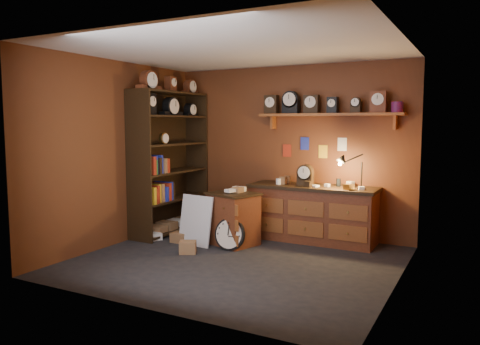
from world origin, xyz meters
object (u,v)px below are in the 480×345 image
object	(u,v)px
workbench	(312,210)
big_round_clock	(230,234)
shelving_unit	(168,156)
low_cabinet	(233,216)

from	to	relation	value
workbench	big_round_clock	xyz separation A→B (m)	(-0.86, -1.04, -0.25)
shelving_unit	big_round_clock	world-z (taller)	shelving_unit
workbench	low_cabinet	xyz separation A→B (m)	(-0.97, -0.75, -0.05)
shelving_unit	big_round_clock	distance (m)	1.86
shelving_unit	low_cabinet	xyz separation A→B (m)	(1.35, -0.25, -0.83)
big_round_clock	low_cabinet	bearing A→B (deg)	109.91
low_cabinet	big_round_clock	size ratio (longest dim) A/B	1.87
workbench	big_round_clock	distance (m)	1.37
shelving_unit	workbench	bearing A→B (deg)	12.06
low_cabinet	big_round_clock	bearing A→B (deg)	-51.38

